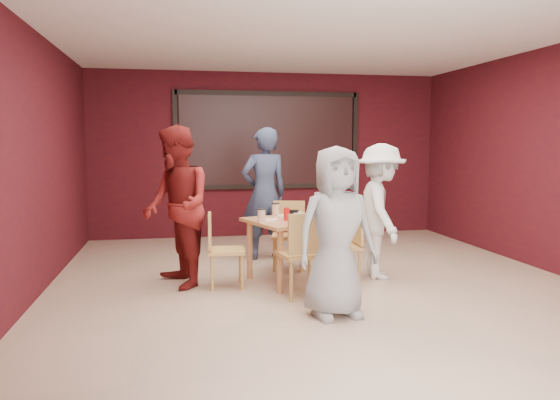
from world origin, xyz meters
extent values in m
plane|color=tan|center=(0.00, 0.00, 0.00)|extent=(7.00, 7.00, 0.00)
cube|color=black|center=(0.00, 3.45, 1.65)|extent=(3.00, 0.02, 1.50)
cube|color=tan|center=(-0.26, 0.27, 0.71)|extent=(1.17, 1.17, 0.04)
cylinder|color=tan|center=(-0.72, 0.50, 0.34)|extent=(0.07, 0.07, 0.69)
cylinder|color=tan|center=(-0.02, 0.73, 0.34)|extent=(0.07, 0.07, 0.69)
cylinder|color=tan|center=(-0.49, -0.20, 0.34)|extent=(0.07, 0.07, 0.69)
cylinder|color=tan|center=(0.21, 0.03, 0.34)|extent=(0.07, 0.07, 0.69)
cylinder|color=silver|center=(-0.26, -0.03, 0.73)|extent=(0.23, 0.23, 0.01)
cone|color=#E8B652|center=(-0.26, -0.03, 0.75)|extent=(0.21, 0.21, 0.02)
cylinder|color=#F8DFC5|center=(-0.13, -0.11, 0.80)|extent=(0.09, 0.09, 0.14)
cylinder|color=black|center=(-0.13, -0.11, 0.87)|extent=(0.09, 0.09, 0.01)
cylinder|color=silver|center=(-0.26, 0.56, 0.73)|extent=(0.23, 0.23, 0.01)
cone|color=#E8B652|center=(-0.26, 0.56, 0.75)|extent=(0.21, 0.21, 0.02)
cylinder|color=#F8DFC5|center=(-0.38, 0.65, 0.80)|extent=(0.09, 0.09, 0.14)
cylinder|color=black|center=(-0.38, 0.65, 0.87)|extent=(0.09, 0.09, 0.01)
cylinder|color=silver|center=(-0.55, 0.27, 0.73)|extent=(0.23, 0.23, 0.01)
cone|color=#E8B652|center=(-0.55, 0.27, 0.75)|extent=(0.21, 0.21, 0.02)
cylinder|color=#F8DFC5|center=(-0.64, 0.14, 0.80)|extent=(0.09, 0.09, 0.14)
cylinder|color=black|center=(-0.64, 0.14, 0.87)|extent=(0.09, 0.09, 0.01)
cylinder|color=silver|center=(0.04, 0.27, 0.73)|extent=(0.23, 0.23, 0.01)
cone|color=#E8B652|center=(0.04, 0.27, 0.75)|extent=(0.21, 0.21, 0.02)
cylinder|color=#F8DFC5|center=(0.12, 0.39, 0.80)|extent=(0.09, 0.09, 0.14)
cylinder|color=black|center=(0.12, 0.39, 0.87)|extent=(0.09, 0.09, 0.01)
cylinder|color=silver|center=(-0.18, 0.24, 0.78)|extent=(0.06, 0.06, 0.10)
cylinder|color=silver|center=(-0.24, 0.19, 0.77)|extent=(0.05, 0.05, 0.08)
cylinder|color=red|center=(-0.33, 0.22, 0.80)|extent=(0.07, 0.07, 0.15)
cube|color=black|center=(-0.24, 0.26, 0.78)|extent=(0.13, 0.08, 0.11)
cube|color=tan|center=(-0.29, -0.34, 0.45)|extent=(0.50, 0.50, 0.04)
cylinder|color=tan|center=(-0.15, -0.14, 0.21)|extent=(0.04, 0.04, 0.43)
cylinder|color=tan|center=(-0.50, -0.20, 0.21)|extent=(0.04, 0.04, 0.43)
cylinder|color=tan|center=(-0.09, -0.49, 0.21)|extent=(0.04, 0.04, 0.43)
cylinder|color=tan|center=(-0.44, -0.55, 0.21)|extent=(0.04, 0.04, 0.43)
cube|color=tan|center=(-0.26, -0.54, 0.69)|extent=(0.44, 0.11, 0.41)
cube|color=tan|center=(-0.17, 0.89, 0.42)|extent=(0.50, 0.50, 0.04)
cylinder|color=tan|center=(-0.38, 0.77, 0.20)|extent=(0.04, 0.04, 0.40)
cylinder|color=tan|center=(-0.05, 0.69, 0.20)|extent=(0.04, 0.04, 0.40)
cylinder|color=tan|center=(-0.29, 1.10, 0.20)|extent=(0.04, 0.04, 0.40)
cylinder|color=tan|center=(0.03, 1.01, 0.20)|extent=(0.04, 0.04, 0.40)
cube|color=tan|center=(-0.13, 1.07, 0.66)|extent=(0.41, 0.13, 0.39)
cube|color=tan|center=(-1.03, 0.18, 0.41)|extent=(0.43, 0.43, 0.04)
cylinder|color=tan|center=(-0.87, 0.01, 0.20)|extent=(0.03, 0.03, 0.39)
cylinder|color=tan|center=(-0.85, 0.33, 0.20)|extent=(0.03, 0.03, 0.39)
cylinder|color=tan|center=(-1.20, 0.03, 0.20)|extent=(0.03, 0.03, 0.39)
cylinder|color=tan|center=(-1.18, 0.35, 0.20)|extent=(0.03, 0.03, 0.39)
cube|color=tan|center=(-1.21, 0.19, 0.64)|extent=(0.06, 0.40, 0.38)
cube|color=tan|center=(0.36, 0.27, 0.39)|extent=(0.38, 0.38, 0.04)
cylinder|color=tan|center=(0.20, 0.42, 0.18)|extent=(0.03, 0.03, 0.37)
cylinder|color=tan|center=(0.21, 0.11, 0.18)|extent=(0.03, 0.03, 0.37)
cylinder|color=tan|center=(0.51, 0.42, 0.18)|extent=(0.03, 0.03, 0.37)
cylinder|color=tan|center=(0.51, 0.11, 0.18)|extent=(0.03, 0.03, 0.37)
cube|color=tan|center=(0.53, 0.27, 0.60)|extent=(0.03, 0.38, 0.36)
imported|color=gray|center=(-0.12, -1.05, 0.79)|extent=(0.84, 0.61, 1.58)
imported|color=#313A57|center=(-0.37, 1.61, 0.91)|extent=(0.74, 0.56, 1.82)
imported|color=maroon|center=(-1.56, 0.30, 0.90)|extent=(0.91, 1.04, 1.80)
imported|color=silver|center=(0.82, 0.27, 0.80)|extent=(0.72, 1.10, 1.60)
camera|label=1|loc=(-1.56, -5.81, 1.61)|focal=35.00mm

